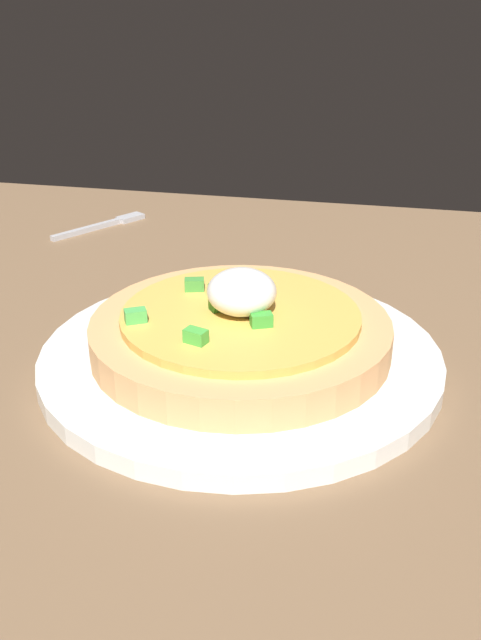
% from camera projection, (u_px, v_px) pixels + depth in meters
% --- Properties ---
extents(dining_table, '(1.19, 0.83, 0.03)m').
position_uv_depth(dining_table, '(336.00, 417.00, 0.41)').
color(dining_table, brown).
rests_on(dining_table, ground).
extents(plate, '(0.25, 0.25, 0.01)m').
position_uv_depth(plate, '(240.00, 356.00, 0.44)').
color(plate, white).
rests_on(plate, dining_table).
extents(pizza, '(0.19, 0.19, 0.05)m').
position_uv_depth(pizza, '(240.00, 329.00, 0.43)').
color(pizza, tan).
rests_on(pizza, plate).
extents(fork, '(0.06, 0.10, 0.00)m').
position_uv_depth(fork, '(107.00, 224.00, 0.70)').
color(fork, '#B7B7BC').
rests_on(fork, dining_table).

